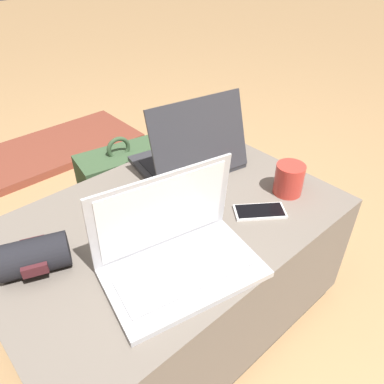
% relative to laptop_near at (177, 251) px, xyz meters
% --- Properties ---
extents(ground_plane, '(14.00, 14.00, 0.00)m').
position_rel_laptop_near_xyz_m(ground_plane, '(0.10, 0.16, -0.50)').
color(ground_plane, tan).
extents(ottoman, '(1.02, 0.68, 0.45)m').
position_rel_laptop_near_xyz_m(ottoman, '(0.10, 0.16, -0.27)').
color(ottoman, '#3D3832').
rests_on(ottoman, ground_plane).
extents(laptop_near, '(0.41, 0.30, 0.24)m').
position_rel_laptop_near_xyz_m(laptop_near, '(0.00, 0.00, 0.00)').
color(laptop_near, '#B7B7BC').
rests_on(laptop_near, ottoman).
extents(laptop_far, '(0.38, 0.32, 0.26)m').
position_rel_laptop_near_xyz_m(laptop_far, '(0.33, 0.32, 0.00)').
color(laptop_far, '#333338').
rests_on(laptop_far, ottoman).
extents(cell_phone, '(0.16, 0.15, 0.01)m').
position_rel_laptop_near_xyz_m(cell_phone, '(0.32, -0.00, -0.05)').
color(cell_phone, white).
rests_on(cell_phone, ottoman).
extents(backpack, '(0.35, 0.26, 0.50)m').
position_rel_laptop_near_xyz_m(backpack, '(0.22, 0.61, -0.29)').
color(backpack, '#385133').
rests_on(backpack, ground_plane).
extents(wrist_brace, '(0.18, 0.14, 0.09)m').
position_rel_laptop_near_xyz_m(wrist_brace, '(-0.26, 0.23, -0.01)').
color(wrist_brace, black).
rests_on(wrist_brace, ottoman).
extents(coffee_mug, '(0.13, 0.09, 0.10)m').
position_rel_laptop_near_xyz_m(coffee_mug, '(0.47, 0.01, -0.00)').
color(coffee_mug, red).
rests_on(coffee_mug, ottoman).
extents(fireplace_hearth, '(1.40, 0.50, 0.04)m').
position_rel_laptop_near_xyz_m(fireplace_hearth, '(0.10, 1.54, -0.47)').
color(fireplace_hearth, brown).
rests_on(fireplace_hearth, ground_plane).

